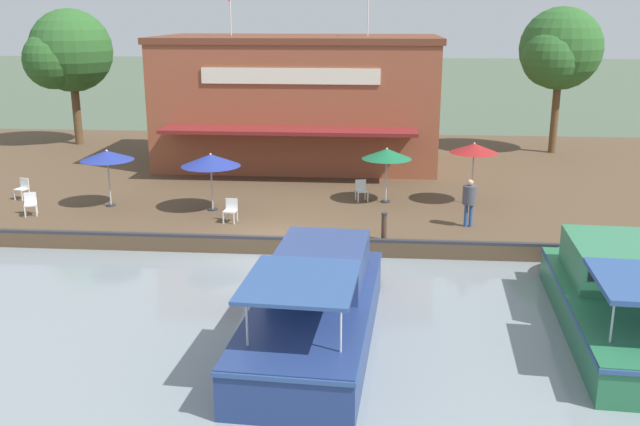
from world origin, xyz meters
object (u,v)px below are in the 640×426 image
at_px(motorboat_second_along, 619,293).
at_px(tree_upstream_bank, 66,53).
at_px(waterfront_restaurant, 299,100).
at_px(cafe_chair_far_corner_seat, 361,189).
at_px(patio_umbrella_mid_patio_right, 211,160).
at_px(mooring_post, 384,226).
at_px(patio_umbrella_by_entrance, 107,156).
at_px(patio_umbrella_near_quay_edge, 474,148).
at_px(cafe_chair_under_first_umbrella, 30,203).
at_px(tree_behind_restaurant, 558,51).
at_px(motorboat_fourth_along, 319,299).
at_px(cafe_chair_beside_entrance, 231,209).
at_px(person_mid_patio, 469,197).
at_px(patio_umbrella_back_row, 387,154).
at_px(cafe_chair_mid_patio, 23,188).

height_order(motorboat_second_along, tree_upstream_bank, tree_upstream_bank).
distance_m(waterfront_restaurant, cafe_chair_far_corner_seat, 8.68).
relative_size(cafe_chair_far_corner_seat, motorboat_second_along, 0.09).
distance_m(patio_umbrella_mid_patio_right, cafe_chair_far_corner_seat, 6.16).
bearing_deg(mooring_post, patio_umbrella_by_entrance, -107.91).
bearing_deg(waterfront_restaurant, cafe_chair_far_corner_seat, 23.95).
xyz_separation_m(patio_umbrella_near_quay_edge, cafe_chair_under_first_umbrella, (3.11, -16.68, -1.76)).
bearing_deg(cafe_chair_under_first_umbrella, motorboat_second_along, 71.11).
bearing_deg(patio_umbrella_mid_patio_right, motorboat_second_along, 58.21).
xyz_separation_m(patio_umbrella_near_quay_edge, tree_behind_restaurant, (-11.09, 5.50, 3.16)).
height_order(cafe_chair_far_corner_seat, motorboat_fourth_along, motorboat_fourth_along).
relative_size(waterfront_restaurant, tree_upstream_bank, 1.80).
height_order(patio_umbrella_near_quay_edge, tree_behind_restaurant, tree_behind_restaurant).
relative_size(patio_umbrella_by_entrance, mooring_post, 2.39).
bearing_deg(cafe_chair_beside_entrance, motorboat_second_along, 61.43).
height_order(motorboat_fourth_along, mooring_post, motorboat_fourth_along).
bearing_deg(tree_upstream_bank, tree_behind_restaurant, 89.30).
xyz_separation_m(cafe_chair_far_corner_seat, tree_behind_restaurant, (-11.01, 9.88, 4.92)).
bearing_deg(motorboat_fourth_along, cafe_chair_far_corner_seat, 176.04).
relative_size(cafe_chair_under_first_umbrella, tree_behind_restaurant, 0.11).
xyz_separation_m(waterfront_restaurant, cafe_chair_under_first_umbrella, (10.74, -8.95, -2.65)).
relative_size(waterfront_restaurant, person_mid_patio, 7.96).
xyz_separation_m(patio_umbrella_back_row, tree_behind_restaurant, (-11.15, 8.90, 3.43)).
height_order(cafe_chair_beside_entrance, motorboat_second_along, motorboat_second_along).
height_order(patio_umbrella_near_quay_edge, cafe_chair_mid_patio, patio_umbrella_near_quay_edge).
bearing_deg(patio_umbrella_by_entrance, waterfront_restaurant, 144.90).
relative_size(patio_umbrella_near_quay_edge, cafe_chair_under_first_umbrella, 2.90).
relative_size(person_mid_patio, tree_behind_restaurant, 0.22).
relative_size(patio_umbrella_near_quay_edge, cafe_chair_beside_entrance, 2.90).
xyz_separation_m(waterfront_restaurant, patio_umbrella_mid_patio_right, (9.46, -2.31, -1.17)).
relative_size(tree_upstream_bank, tree_behind_restaurant, 0.99).
distance_m(waterfront_restaurant, tree_upstream_bank, 14.16).
bearing_deg(cafe_chair_under_first_umbrella, patio_umbrella_by_entrance, 121.89).
distance_m(motorboat_fourth_along, mooring_post, 6.14).
height_order(patio_umbrella_mid_patio_right, motorboat_second_along, patio_umbrella_mid_patio_right).
distance_m(cafe_chair_under_first_umbrella, motorboat_fourth_along, 13.94).
height_order(cafe_chair_under_first_umbrella, motorboat_second_along, motorboat_second_along).
distance_m(patio_umbrella_back_row, cafe_chair_mid_patio, 14.85).
distance_m(patio_umbrella_near_quay_edge, motorboat_second_along, 10.32).
bearing_deg(tree_upstream_bank, patio_umbrella_near_quay_edge, 61.72).
xyz_separation_m(patio_umbrella_back_row, motorboat_second_along, (9.68, 6.12, -1.76)).
xyz_separation_m(patio_umbrella_near_quay_edge, cafe_chair_beside_entrance, (3.36, -9.02, -1.76)).
height_order(cafe_chair_far_corner_seat, tree_upstream_bank, tree_upstream_bank).
bearing_deg(mooring_post, tree_behind_restaurant, 150.88).
height_order(cafe_chair_under_first_umbrella, cafe_chair_far_corner_seat, same).
xyz_separation_m(patio_umbrella_near_quay_edge, cafe_chair_mid_patio, (0.82, -18.15, -1.76)).
relative_size(patio_umbrella_mid_patio_right, cafe_chair_beside_entrance, 2.65).
height_order(patio_umbrella_mid_patio_right, person_mid_patio, patio_umbrella_mid_patio_right).
height_order(patio_umbrella_back_row, patio_umbrella_mid_patio_right, patio_umbrella_mid_patio_right).
bearing_deg(tree_behind_restaurant, tree_upstream_bank, -90.70).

